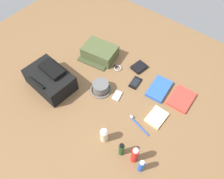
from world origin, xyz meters
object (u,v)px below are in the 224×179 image
at_px(lotion_bottle, 104,135).
at_px(paperback_novel, 181,99).
at_px(backpack, 50,79).
at_px(toothbrush, 138,124).
at_px(wallet, 139,67).
at_px(shampoo_bottle, 121,149).
at_px(wristwatch, 117,68).
at_px(sunscreen_spray, 135,155).
at_px(toiletry_pouch, 100,52).
at_px(deodorant_spray, 141,166).
at_px(notepad, 157,117).
at_px(travel_guidebook, 159,89).
at_px(media_player, 117,95).
at_px(bucket_hat, 101,87).
at_px(cell_phone, 135,83).

xyz_separation_m(lotion_bottle, paperback_novel, (-0.24, -0.58, -0.05)).
xyz_separation_m(backpack, toothbrush, (-0.69, -0.13, -0.07)).
xyz_separation_m(backpack, wallet, (-0.42, -0.54, -0.06)).
relative_size(shampoo_bottle, wallet, 1.14).
relative_size(shampoo_bottle, wristwatch, 1.76).
relative_size(sunscreen_spray, toothbrush, 0.85).
height_order(toiletry_pouch, toothbrush, toiletry_pouch).
height_order(deodorant_spray, wristwatch, deodorant_spray).
height_order(deodorant_spray, sunscreen_spray, sunscreen_spray).
relative_size(sunscreen_spray, shampoo_bottle, 1.23).
xyz_separation_m(toothbrush, notepad, (-0.07, -0.12, 0.00)).
bearing_deg(travel_guidebook, toothbrush, 97.01).
xyz_separation_m(shampoo_bottle, toothbrush, (0.03, -0.22, -0.05)).
relative_size(media_player, wristwatch, 1.32).
bearing_deg(wallet, lotion_bottle, 114.55).
xyz_separation_m(travel_guidebook, wallet, (0.24, -0.08, -0.00)).
relative_size(deodorant_spray, travel_guidebook, 0.57).
bearing_deg(wallet, toiletry_pouch, 26.47).
bearing_deg(bucket_hat, deodorant_spray, 151.79).
distance_m(toothbrush, wallet, 0.50).
xyz_separation_m(cell_phone, notepad, (-0.28, 0.15, 0.00)).
height_order(deodorant_spray, paperback_novel, deodorant_spray).
height_order(media_player, notepad, notepad).
relative_size(sunscreen_spray, wristwatch, 2.17).
xyz_separation_m(media_player, wallet, (0.03, -0.32, 0.01)).
bearing_deg(lotion_bottle, paperback_novel, -112.59).
distance_m(bucket_hat, toothbrush, 0.38).
height_order(wristwatch, notepad, notepad).
bearing_deg(travel_guidebook, backpack, 35.26).
bearing_deg(travel_guidebook, bucket_hat, 38.57).
xyz_separation_m(media_player, notepad, (-0.32, -0.02, 0.00)).
relative_size(bucket_hat, toothbrush, 0.88).
xyz_separation_m(cell_phone, wristwatch, (0.20, -0.03, -0.00)).
bearing_deg(wristwatch, toothbrush, 143.06).
bearing_deg(paperback_novel, lotion_bottle, 67.41).
xyz_separation_m(paperback_novel, wristwatch, (0.54, 0.05, -0.00)).
relative_size(toiletry_pouch, wristwatch, 4.04).
relative_size(backpack, sunscreen_spray, 2.33).
height_order(lotion_bottle, cell_phone, lotion_bottle).
bearing_deg(travel_guidebook, shampoo_bottle, 97.10).
distance_m(sunscreen_spray, shampoo_bottle, 0.09).
xyz_separation_m(toiletry_pouch, wristwatch, (-0.19, 0.01, -0.04)).
xyz_separation_m(sunscreen_spray, cell_phone, (0.33, -0.48, -0.07)).
height_order(lotion_bottle, media_player, lotion_bottle).
bearing_deg(travel_guidebook, deodorant_spray, 111.01).
bearing_deg(cell_phone, wallet, -65.92).
relative_size(lotion_bottle, media_player, 1.31).
bearing_deg(toothbrush, shampoo_bottle, 97.24).
distance_m(media_player, notepad, 0.32).
bearing_deg(toothbrush, cell_phone, -52.12).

